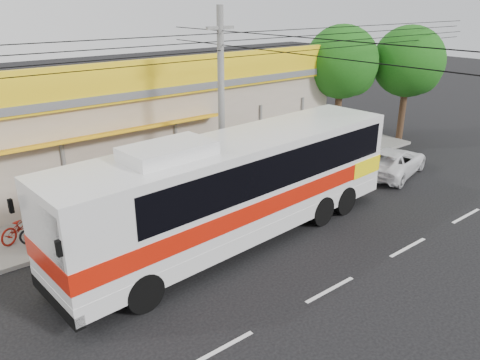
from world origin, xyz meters
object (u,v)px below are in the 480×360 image
object	(u,v)px
white_car	(393,162)
motorbike_red	(23,224)
coach_bus	(243,181)
tree_far	(344,64)
utility_pole	(220,45)
motorbike_dark	(44,230)
tree_near	(410,64)

from	to	relation	value
white_car	motorbike_red	bearing A→B (deg)	61.45
coach_bus	white_car	xyz separation A→B (m)	(9.76, 0.50, -1.55)
tree_far	coach_bus	bearing A→B (deg)	-154.48
utility_pole	motorbike_red	bearing A→B (deg)	164.56
white_car	tree_far	distance (m)	6.78
coach_bus	motorbike_dark	distance (m)	6.94
coach_bus	tree_far	size ratio (longest dim) A/B	1.99
tree_far	tree_near	bearing A→B (deg)	-29.83
coach_bus	tree_far	world-z (taller)	tree_far
motorbike_red	tree_near	world-z (taller)	tree_near
motorbike_dark	utility_pole	world-z (taller)	utility_pole
utility_pole	tree_near	distance (m)	14.40
coach_bus	tree_near	xyz separation A→B (m)	(15.27, 3.66, 2.33)
motorbike_red	utility_pole	distance (m)	9.42
motorbike_red	utility_pole	xyz separation A→B (m)	(7.18, -1.98, 5.76)
white_car	utility_pole	world-z (taller)	utility_pole
motorbike_dark	white_car	bearing A→B (deg)	-83.33
motorbike_dark	tree_near	xyz separation A→B (m)	(20.95, -0.03, 3.86)
coach_bus	motorbike_dark	world-z (taller)	coach_bus
utility_pole	tree_far	size ratio (longest dim) A/B	5.06
tree_far	utility_pole	bearing A→B (deg)	-164.14
motorbike_red	tree_far	size ratio (longest dim) A/B	0.28
motorbike_red	utility_pole	bearing A→B (deg)	-134.43
tree_near	tree_far	world-z (taller)	tree_far
motorbike_dark	white_car	size ratio (longest dim) A/B	0.36
tree_far	motorbike_red	bearing A→B (deg)	-176.57
coach_bus	motorbike_red	world-z (taller)	coach_bus
motorbike_dark	motorbike_red	bearing A→B (deg)	46.63
motorbike_dark	tree_far	size ratio (longest dim) A/B	0.24
coach_bus	motorbike_dark	bearing A→B (deg)	142.98
white_car	tree_far	xyz separation A→B (m)	(2.05, 5.14, 3.92)
motorbike_dark	white_car	xyz separation A→B (m)	(15.44, -3.18, -0.01)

